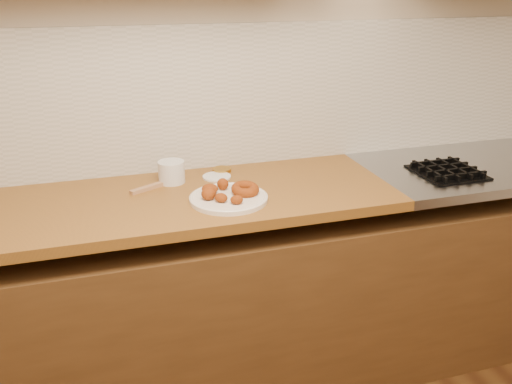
# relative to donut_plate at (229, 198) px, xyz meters

# --- Properties ---
(wall_back) EXTENTS (4.00, 0.02, 2.70)m
(wall_back) POSITION_rel_donut_plate_xyz_m (0.16, 0.41, 0.44)
(wall_back) COLOR tan
(wall_back) RESTS_ON ground
(base_cabinet) EXTENTS (3.60, 0.60, 0.77)m
(base_cabinet) POSITION_rel_donut_plate_xyz_m (0.16, 0.10, -0.52)
(base_cabinet) COLOR #58371A
(base_cabinet) RESTS_ON floor
(butcher_block) EXTENTS (2.30, 0.62, 0.04)m
(butcher_block) POSITION_rel_donut_plate_xyz_m (-0.49, 0.10, -0.03)
(butcher_block) COLOR brown
(butcher_block) RESTS_ON base_cabinet
(stovetop) EXTENTS (1.30, 0.62, 0.04)m
(stovetop) POSITION_rel_donut_plate_xyz_m (1.31, 0.10, -0.03)
(stovetop) COLOR #9EA0A5
(stovetop) RESTS_ON base_cabinet
(backsplash) EXTENTS (3.60, 0.02, 0.60)m
(backsplash) POSITION_rel_donut_plate_xyz_m (0.16, 0.40, 0.29)
(backsplash) COLOR beige
(backsplash) RESTS_ON wall_back
(burner_grates) EXTENTS (0.91, 0.26, 0.03)m
(burner_grates) POSITION_rel_donut_plate_xyz_m (1.28, 0.02, 0.00)
(burner_grates) COLOR black
(burner_grates) RESTS_ON stovetop
(donut_plate) EXTENTS (0.29, 0.29, 0.02)m
(donut_plate) POSITION_rel_donut_plate_xyz_m (0.00, 0.00, 0.00)
(donut_plate) COLOR white
(donut_plate) RESTS_ON butcher_block
(ring_donut) EXTENTS (0.14, 0.14, 0.05)m
(ring_donut) POSITION_rel_donut_plate_xyz_m (0.07, 0.01, 0.03)
(ring_donut) COLOR #832A03
(ring_donut) RESTS_ON donut_plate
(fried_dough_chunks) EXTENTS (0.15, 0.20, 0.05)m
(fried_dough_chunks) POSITION_rel_donut_plate_xyz_m (-0.04, 0.01, 0.03)
(fried_dough_chunks) COLOR #832A03
(fried_dough_chunks) RESTS_ON donut_plate
(plastic_tub) EXTENTS (0.14, 0.14, 0.09)m
(plastic_tub) POSITION_rel_donut_plate_xyz_m (-0.17, 0.25, 0.04)
(plastic_tub) COLOR silver
(plastic_tub) RESTS_ON butcher_block
(tub_lid) EXTENTS (0.12, 0.12, 0.01)m
(tub_lid) POSITION_rel_donut_plate_xyz_m (0.01, 0.25, -0.00)
(tub_lid) COLOR white
(tub_lid) RESTS_ON butcher_block
(brass_jar_lid) EXTENTS (0.10, 0.10, 0.01)m
(brass_jar_lid) POSITION_rel_donut_plate_xyz_m (0.05, 0.32, -0.00)
(brass_jar_lid) COLOR #A77B27
(brass_jar_lid) RESTS_ON butcher_block
(wooden_utensil) EXTENTS (0.18, 0.11, 0.01)m
(wooden_utensil) POSITION_rel_donut_plate_xyz_m (-0.26, 0.21, -0.00)
(wooden_utensil) COLOR #A2744E
(wooden_utensil) RESTS_ON butcher_block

